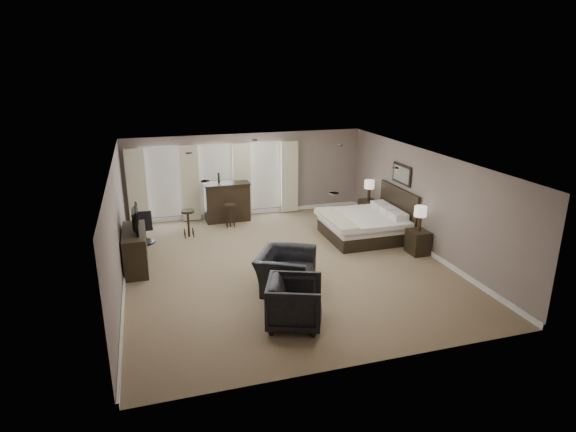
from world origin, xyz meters
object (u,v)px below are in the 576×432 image
object	(u,v)px
bar_stool_left	(188,224)
desk_chair	(144,226)
bed	(362,215)
bar_stool_right	(230,215)
nightstand_far	(368,210)
bar_counter	(227,201)
nightstand_near	(418,242)
lamp_far	(369,190)
tv	(133,228)
armchair_far	(295,301)
armchair_near	(285,265)
dresser	(135,249)
lamp_near	(420,219)

from	to	relation	value
bar_stool_left	desk_chair	distance (m)	1.21
bed	bar_stool_right	world-z (taller)	bed
nightstand_far	bar_counter	size ratio (longest dim) A/B	0.44
bar_stool_right	nightstand_near	bearing A→B (deg)	-39.17
lamp_far	desk_chair	world-z (taller)	lamp_far
lamp_far	tv	distance (m)	7.14
lamp_far	bar_stool_left	distance (m)	5.53
nightstand_far	armchair_far	bearing A→B (deg)	-127.32
nightstand_near	armchair_near	size ratio (longest dim) A/B	0.48
bed	nightstand_near	xyz separation A→B (m)	(0.89, -1.45, -0.37)
bed	bar_stool_left	size ratio (longest dim) A/B	2.76
bed	armchair_far	world-z (taller)	bed
bar_stool_right	desk_chair	size ratio (longest dim) A/B	0.72
armchair_far	bar_counter	xyz separation A→B (m)	(-0.12, 6.57, 0.10)
lamp_far	desk_chair	size ratio (longest dim) A/B	0.65
nightstand_far	lamp_far	xyz separation A→B (m)	(0.00, 0.00, 0.63)
bar_counter	bar_stool_right	size ratio (longest dim) A/B	1.96
nightstand_near	tv	xyz separation A→B (m)	(-6.92, 1.13, 0.70)
nightstand_near	desk_chair	distance (m)	7.25
desk_chair	dresser	bearing A→B (deg)	80.75
nightstand_far	lamp_far	world-z (taller)	lamp_far
lamp_far	bar_counter	xyz separation A→B (m)	(-4.21, 1.21, -0.33)
armchair_near	armchair_far	xyz separation A→B (m)	(-0.27, -1.51, -0.06)
armchair_far	dresser	bearing A→B (deg)	59.19
bar_stool_right	armchair_far	bearing A→B (deg)	-88.56
nightstand_far	bar_stool_right	size ratio (longest dim) A/B	0.87
nightstand_near	bar_stool_left	xyz separation A→B (m)	(-5.51, 2.94, 0.08)
tv	bar_counter	size ratio (longest dim) A/B	0.72
dresser	tv	size ratio (longest dim) A/B	1.63
nightstand_near	nightstand_far	distance (m)	2.90
tv	armchair_near	bearing A→B (deg)	-123.88
nightstand_far	desk_chair	xyz separation A→B (m)	(-6.70, -0.14, 0.18)
dresser	tv	xyz separation A→B (m)	(0.00, 0.00, 0.53)
bar_stool_right	tv	bearing A→B (deg)	-139.11
dresser	bar_stool_right	size ratio (longest dim) A/B	2.29
nightstand_far	bar_counter	bearing A→B (deg)	163.93
bed	dresser	world-z (taller)	bed
dresser	bar_counter	bearing A→B (deg)	47.71
dresser	bed	bearing A→B (deg)	3.08
nightstand_far	tv	size ratio (longest dim) A/B	0.62
bed	tv	xyz separation A→B (m)	(-6.03, -0.32, 0.33)
armchair_near	bar_stool_right	world-z (taller)	armchair_near
lamp_near	armchair_near	world-z (taller)	lamp_near
armchair_near	desk_chair	distance (m)	4.70
tv	bed	bearing A→B (deg)	-86.92
bar_stool_right	dresser	bearing A→B (deg)	-139.11
lamp_near	bar_stool_right	distance (m)	5.49
nightstand_near	armchair_near	bearing A→B (deg)	-165.97
nightstand_near	nightstand_far	size ratio (longest dim) A/B	0.99
armchair_far	lamp_far	bearing A→B (deg)	-16.42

